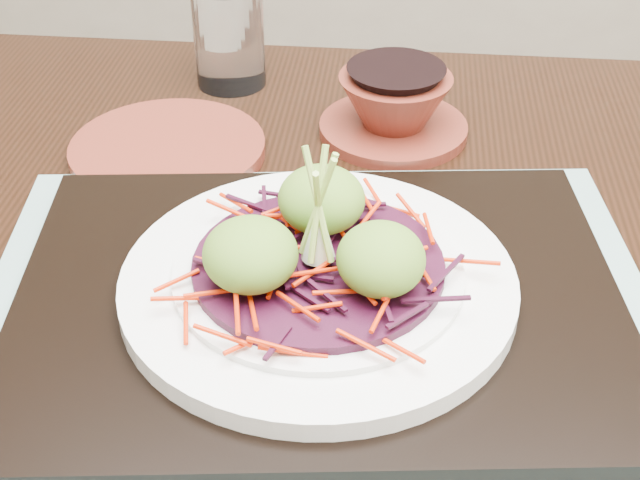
# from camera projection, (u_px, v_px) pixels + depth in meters

# --- Properties ---
(dining_table) EXTENTS (1.19, 0.82, 0.72)m
(dining_table) POSITION_uv_depth(u_px,v_px,m) (360.00, 349.00, 0.74)
(dining_table) COLOR black
(dining_table) RESTS_ON ground
(placemat) EXTENTS (0.51, 0.41, 0.00)m
(placemat) POSITION_uv_depth(u_px,v_px,m) (318.00, 314.00, 0.62)
(placemat) COLOR gray
(placemat) RESTS_ON dining_table
(serving_tray) EXTENTS (0.44, 0.34, 0.02)m
(serving_tray) POSITION_uv_depth(u_px,v_px,m) (318.00, 302.00, 0.62)
(serving_tray) COLOR black
(serving_tray) RESTS_ON placemat
(white_plate) EXTENTS (0.27, 0.27, 0.02)m
(white_plate) POSITION_uv_depth(u_px,v_px,m) (318.00, 281.00, 0.61)
(white_plate) COLOR white
(white_plate) RESTS_ON serving_tray
(cabbage_bed) EXTENTS (0.17, 0.17, 0.01)m
(cabbage_bed) POSITION_uv_depth(u_px,v_px,m) (318.00, 265.00, 0.60)
(cabbage_bed) COLOR #380B22
(cabbage_bed) RESTS_ON white_plate
(carrot_julienne) EXTENTS (0.21, 0.21, 0.01)m
(carrot_julienne) POSITION_uv_depth(u_px,v_px,m) (318.00, 255.00, 0.59)
(carrot_julienne) COLOR red
(carrot_julienne) RESTS_ON cabbage_bed
(guacamole_scoops) EXTENTS (0.15, 0.13, 0.05)m
(guacamole_scoops) POSITION_uv_depth(u_px,v_px,m) (318.00, 237.00, 0.58)
(guacamole_scoops) COLOR olive
(guacamole_scoops) RESTS_ON cabbage_bed
(scallion_garnish) EXTENTS (0.06, 0.06, 0.09)m
(scallion_garnish) POSITION_uv_depth(u_px,v_px,m) (318.00, 210.00, 0.57)
(scallion_garnish) COLOR #99C04D
(scallion_garnish) RESTS_ON cabbage_bed
(terracotta_side_plate) EXTENTS (0.20, 0.20, 0.01)m
(terracotta_side_plate) POSITION_uv_depth(u_px,v_px,m) (168.00, 149.00, 0.80)
(terracotta_side_plate) COLOR #5D2016
(terracotta_side_plate) RESTS_ON dining_table
(water_glass) EXTENTS (0.09, 0.09, 0.10)m
(water_glass) POSITION_uv_depth(u_px,v_px,m) (229.00, 36.00, 0.90)
(water_glass) COLOR white
(water_glass) RESTS_ON dining_table
(terracotta_bowl_set) EXTENTS (0.14, 0.14, 0.06)m
(terracotta_bowl_set) POSITION_uv_depth(u_px,v_px,m) (394.00, 109.00, 0.82)
(terracotta_bowl_set) COLOR #5D2016
(terracotta_bowl_set) RESTS_ON dining_table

